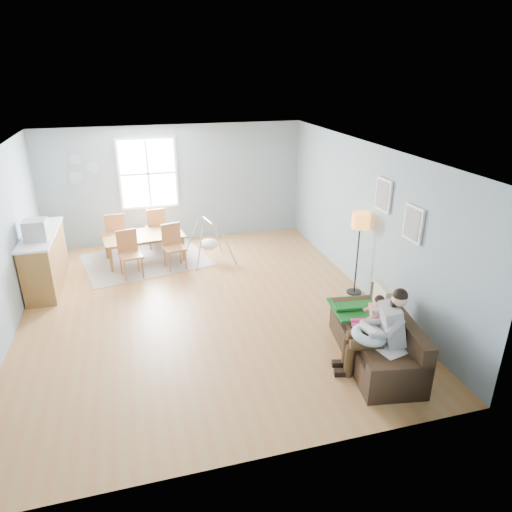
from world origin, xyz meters
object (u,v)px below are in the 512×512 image
object	(u,v)px
toddler	(372,314)
monitor	(35,230)
chair_se	(173,243)
chair_ne	(156,225)
storage_cube	(390,363)
baby_swing	(209,243)
father	(380,329)
dining_table	(145,248)
chair_nw	(116,231)
floor_lamp	(360,227)
chair_sw	(129,251)
sofa	(379,343)
counter	(45,259)

from	to	relation	value
toddler	monitor	world-z (taller)	monitor
chair_se	chair_ne	bearing A→B (deg)	102.29
toddler	storage_cube	size ratio (longest dim) A/B	1.47
baby_swing	chair_se	bearing A→B (deg)	-173.79
father	dining_table	distance (m)	5.60
chair_nw	monitor	xyz separation A→B (m)	(-1.26, -1.58, 0.69)
floor_lamp	chair_nw	bearing A→B (deg)	143.83
toddler	chair_ne	size ratio (longest dim) A/B	0.77
father	monitor	world-z (taller)	monitor
monitor	toddler	bearing A→B (deg)	-34.36
chair_ne	monitor	size ratio (longest dim) A/B	2.45
chair_sw	baby_swing	bearing A→B (deg)	9.27
father	chair_nw	world-z (taller)	father
sofa	chair_ne	size ratio (longest dim) A/B	2.07
chair_sw	monitor	world-z (taller)	monitor
toddler	storage_cube	xyz separation A→B (m)	(-0.03, -0.62, -0.40)
chair_se	chair_nw	distance (m)	1.53
storage_cube	monitor	world-z (taller)	monitor
father	baby_swing	bearing A→B (deg)	109.39
toddler	chair_sw	size ratio (longest dim) A/B	0.78
floor_lamp	baby_swing	bearing A→B (deg)	137.18
baby_swing	sofa	bearing A→B (deg)	-67.62
dining_table	counter	world-z (taller)	counter
sofa	storage_cube	size ratio (longest dim) A/B	3.98
father	chair_se	bearing A→B (deg)	118.09
baby_swing	floor_lamp	bearing A→B (deg)	-42.82
storage_cube	baby_swing	world-z (taller)	baby_swing
sofa	chair_ne	world-z (taller)	chair_ne
storage_cube	dining_table	world-z (taller)	dining_table
chair_nw	chair_ne	xyz separation A→B (m)	(0.88, 0.19, -0.01)
sofa	father	world-z (taller)	father
chair_se	dining_table	bearing A→B (deg)	138.08
baby_swing	father	bearing A→B (deg)	-70.61
father	chair_ne	distance (m)	6.06
chair_se	counter	distance (m)	2.42
sofa	floor_lamp	distance (m)	2.30
sofa	chair_nw	xyz separation A→B (m)	(-3.60, 5.06, 0.29)
father	floor_lamp	size ratio (longest dim) A/B	0.82
monitor	baby_swing	size ratio (longest dim) A/B	0.37
storage_cube	counter	bearing A→B (deg)	138.32
toddler	monitor	bearing A→B (deg)	145.64
floor_lamp	chair_nw	xyz separation A→B (m)	(-4.23, 3.09, -0.73)
chair_sw	sofa	bearing A→B (deg)	-49.24
chair_nw	baby_swing	world-z (taller)	chair_nw
storage_cube	chair_sw	xyz separation A→B (m)	(-3.26, 4.30, 0.30)
floor_lamp	baby_swing	world-z (taller)	floor_lamp
storage_cube	chair_se	distance (m)	5.08
chair_sw	floor_lamp	bearing A→B (deg)	-25.56
floor_lamp	chair_sw	world-z (taller)	floor_lamp
floor_lamp	monitor	distance (m)	5.69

